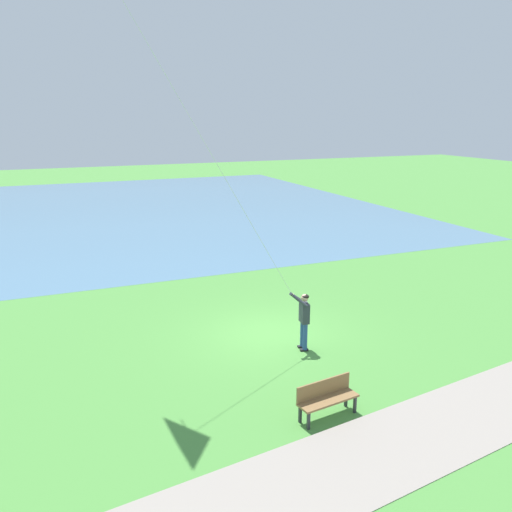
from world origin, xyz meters
The scene contains 5 objects.
ground_plane centered at (0.00, 0.00, 0.00)m, with size 120.00×120.00×0.00m, color #4C8E3D.
lake_water centered at (24.73, 4.00, 0.00)m, with size 36.00×44.00×0.01m, color teal.
walkway_path centered at (-6.72, 2.00, 0.01)m, with size 2.40×32.00×0.02m, color gray.
person_kite_flyer centered at (-1.43, -0.46, 1.05)m, with size 0.52×0.62×1.83m.
park_bench_near_walkway centered at (-4.86, 0.74, 0.51)m, with size 0.64×1.55×0.88m.
Camera 1 is at (-14.30, 6.47, 6.78)m, focal length 37.13 mm.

